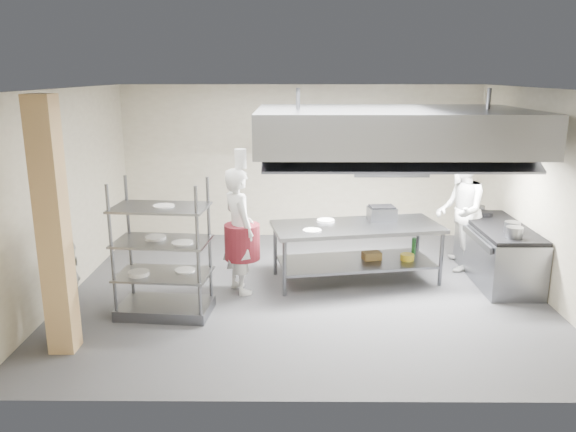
{
  "coord_description": "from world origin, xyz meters",
  "views": [
    {
      "loc": [
        -0.19,
        -8.01,
        3.21
      ],
      "look_at": [
        -0.25,
        0.2,
        1.11
      ],
      "focal_mm": 35.0,
      "sensor_mm": 36.0,
      "label": 1
    }
  ],
  "objects_px": {
    "griddle": "(382,214)",
    "chef_line": "(460,211)",
    "chef_head": "(239,231)",
    "pass_rack": "(162,249)",
    "stockpot": "(512,227)",
    "chef_plating": "(63,275)",
    "cooking_range": "(497,254)",
    "island": "(356,253)"
  },
  "relations": [
    {
      "from": "griddle",
      "to": "chef_line",
      "type": "bearing_deg",
      "value": 5.2
    },
    {
      "from": "chef_head",
      "to": "pass_rack",
      "type": "bearing_deg",
      "value": 101.9
    },
    {
      "from": "chef_line",
      "to": "griddle",
      "type": "height_order",
      "value": "chef_line"
    },
    {
      "from": "chef_head",
      "to": "stockpot",
      "type": "relative_size",
      "value": 8.17
    },
    {
      "from": "chef_plating",
      "to": "stockpot",
      "type": "relative_size",
      "value": 6.98
    },
    {
      "from": "pass_rack",
      "to": "chef_line",
      "type": "distance_m",
      "value": 4.9
    },
    {
      "from": "chef_head",
      "to": "griddle",
      "type": "height_order",
      "value": "chef_head"
    },
    {
      "from": "chef_line",
      "to": "griddle",
      "type": "distance_m",
      "value": 1.37
    },
    {
      "from": "chef_head",
      "to": "chef_line",
      "type": "height_order",
      "value": "chef_line"
    },
    {
      "from": "chef_plating",
      "to": "cooking_range",
      "type": "bearing_deg",
      "value": 103.43
    },
    {
      "from": "chef_line",
      "to": "chef_plating",
      "type": "height_order",
      "value": "chef_line"
    },
    {
      "from": "island",
      "to": "cooking_range",
      "type": "distance_m",
      "value": 2.25
    },
    {
      "from": "island",
      "to": "chef_head",
      "type": "bearing_deg",
      "value": -175.33
    },
    {
      "from": "chef_plating",
      "to": "stockpot",
      "type": "height_order",
      "value": "chef_plating"
    },
    {
      "from": "pass_rack",
      "to": "stockpot",
      "type": "height_order",
      "value": "pass_rack"
    },
    {
      "from": "cooking_range",
      "to": "stockpot",
      "type": "relative_size",
      "value": 8.64
    },
    {
      "from": "island",
      "to": "stockpot",
      "type": "height_order",
      "value": "stockpot"
    },
    {
      "from": "island",
      "to": "stockpot",
      "type": "distance_m",
      "value": 2.37
    },
    {
      "from": "chef_plating",
      "to": "griddle",
      "type": "bearing_deg",
      "value": 113.09
    },
    {
      "from": "island",
      "to": "griddle",
      "type": "xyz_separation_m",
      "value": [
        0.43,
        0.3,
        0.56
      ]
    },
    {
      "from": "cooking_range",
      "to": "chef_head",
      "type": "xyz_separation_m",
      "value": [
        -4.05,
        -0.53,
        0.53
      ]
    },
    {
      "from": "pass_rack",
      "to": "stockpot",
      "type": "bearing_deg",
      "value": 15.75
    },
    {
      "from": "pass_rack",
      "to": "stockpot",
      "type": "relative_size",
      "value": 8.04
    },
    {
      "from": "griddle",
      "to": "cooking_range",
      "type": "bearing_deg",
      "value": -14.4
    },
    {
      "from": "chef_line",
      "to": "stockpot",
      "type": "bearing_deg",
      "value": 39.94
    },
    {
      "from": "chef_line",
      "to": "pass_rack",
      "type": "bearing_deg",
      "value": -55.67
    },
    {
      "from": "pass_rack",
      "to": "chef_line",
      "type": "height_order",
      "value": "chef_line"
    },
    {
      "from": "island",
      "to": "pass_rack",
      "type": "height_order",
      "value": "pass_rack"
    },
    {
      "from": "stockpot",
      "to": "chef_line",
      "type": "bearing_deg",
      "value": 118.3
    },
    {
      "from": "chef_line",
      "to": "stockpot",
      "type": "distance_m",
      "value": 1.07
    },
    {
      "from": "cooking_range",
      "to": "griddle",
      "type": "distance_m",
      "value": 1.93
    },
    {
      "from": "chef_line",
      "to": "chef_plating",
      "type": "xyz_separation_m",
      "value": [
        -5.6,
        -2.56,
        -0.18
      ]
    },
    {
      "from": "chef_plating",
      "to": "stockpot",
      "type": "bearing_deg",
      "value": 99.76
    },
    {
      "from": "griddle",
      "to": "pass_rack",
      "type": "bearing_deg",
      "value": -159.89
    },
    {
      "from": "island",
      "to": "griddle",
      "type": "distance_m",
      "value": 0.77
    },
    {
      "from": "chef_plating",
      "to": "stockpot",
      "type": "distance_m",
      "value": 6.32
    },
    {
      "from": "island",
      "to": "stockpot",
      "type": "xyz_separation_m",
      "value": [
        2.28,
        -0.36,
        0.53
      ]
    },
    {
      "from": "pass_rack",
      "to": "chef_line",
      "type": "xyz_separation_m",
      "value": [
        4.52,
        1.89,
        0.06
      ]
    },
    {
      "from": "pass_rack",
      "to": "chef_plating",
      "type": "distance_m",
      "value": 1.28
    },
    {
      "from": "chef_plating",
      "to": "griddle",
      "type": "distance_m",
      "value": 4.84
    },
    {
      "from": "pass_rack",
      "to": "cooking_range",
      "type": "bearing_deg",
      "value": 20.34
    },
    {
      "from": "cooking_range",
      "to": "stockpot",
      "type": "xyz_separation_m",
      "value": [
        0.03,
        -0.42,
        0.56
      ]
    }
  ]
}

